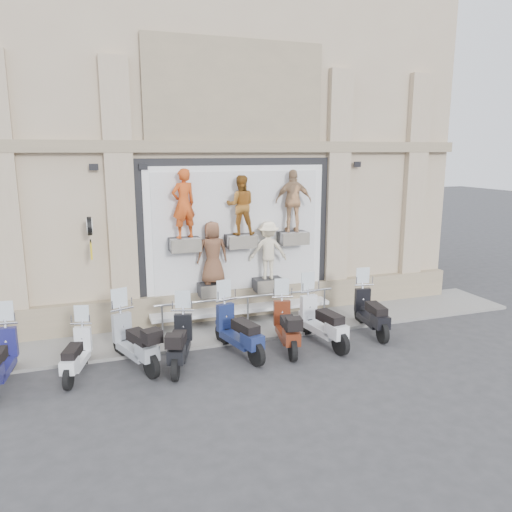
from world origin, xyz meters
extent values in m
plane|color=#313134|center=(0.00, 0.00, 0.00)|extent=(90.00, 90.00, 0.00)
cube|color=gray|center=(0.00, 2.10, 0.04)|extent=(16.00, 2.20, 0.08)
cube|color=black|center=(0.00, 2.96, 2.40)|extent=(5.60, 0.10, 4.30)
cube|color=white|center=(0.00, 2.90, 2.40)|extent=(5.10, 0.06, 3.90)
cube|color=white|center=(0.00, 2.86, 2.40)|extent=(4.70, 0.04, 3.60)
cube|color=white|center=(0.00, 2.55, 0.42)|extent=(5.10, 0.75, 0.10)
cube|color=#28282B|center=(-1.55, 2.59, 2.33)|extent=(0.80, 0.50, 0.35)
imported|color=#E2511A|center=(-1.55, 2.59, 3.40)|extent=(0.75, 0.60, 1.80)
cube|color=#28282B|center=(0.00, 2.59, 2.33)|extent=(0.80, 0.50, 0.35)
imported|color=brown|center=(0.00, 2.59, 3.30)|extent=(0.91, 0.79, 1.61)
cube|color=#28282B|center=(1.55, 2.59, 2.33)|extent=(0.80, 0.50, 0.35)
imported|color=tan|center=(1.55, 2.59, 3.37)|extent=(1.08, 0.63, 1.74)
cube|color=#28282B|center=(-0.80, 2.59, 1.02)|extent=(0.80, 0.50, 0.35)
imported|color=brown|center=(-0.80, 2.59, 2.05)|extent=(0.86, 0.58, 1.70)
cube|color=#28282B|center=(0.80, 2.59, 1.02)|extent=(0.80, 0.50, 0.35)
imported|color=#FFEFC6|center=(0.80, 2.59, 2.01)|extent=(1.16, 0.83, 1.62)
cube|color=black|center=(-3.90, 2.72, 2.95)|extent=(0.06, 0.56, 0.06)
cylinder|color=black|center=(-3.90, 2.45, 2.95)|extent=(0.10, 0.46, 0.46)
cube|color=gold|center=(-3.90, 2.45, 2.35)|extent=(0.04, 0.50, 0.38)
camera|label=1|loc=(-4.05, -10.21, 4.75)|focal=35.00mm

